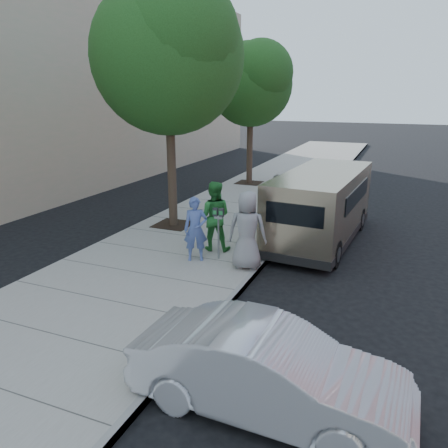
{
  "coord_description": "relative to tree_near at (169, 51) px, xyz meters",
  "views": [
    {
      "loc": [
        4.56,
        -9.81,
        4.37
      ],
      "look_at": [
        0.43,
        0.19,
        1.1
      ],
      "focal_mm": 35.0,
      "sensor_mm": 36.0,
      "label": 1
    }
  ],
  "objects": [
    {
      "name": "tree_near",
      "position": [
        0.0,
        0.0,
        0.0
      ],
      "size": [
        4.62,
        4.6,
        7.53
      ],
      "color": "black",
      "rests_on": "sidewalk"
    },
    {
      "name": "curb_face",
      "position": [
        3.69,
        -2.4,
        -5.47
      ],
      "size": [
        0.12,
        60.0,
        0.16
      ],
      "primitive_type": "cube",
      "color": "gray",
      "rests_on": "ground"
    },
    {
      "name": "van",
      "position": [
        4.69,
        0.64,
        -4.41
      ],
      "size": [
        2.33,
        5.92,
        2.15
      ],
      "rotation": [
        0.0,
        0.0,
        -0.07
      ],
      "color": "tan",
      "rests_on": "ground"
    },
    {
      "name": "ground",
      "position": [
        2.25,
        -2.4,
        -5.55
      ],
      "size": [
        120.0,
        120.0,
        0.0
      ],
      "primitive_type": "plane",
      "color": "black",
      "rests_on": "ground"
    },
    {
      "name": "person_green_shirt",
      "position": [
        2.16,
        -1.66,
        -4.43
      ],
      "size": [
        1.08,
        0.93,
        1.93
      ],
      "primitive_type": "imported",
      "rotation": [
        0.0,
        0.0,
        3.37
      ],
      "color": "#2B8434",
      "rests_on": "sidewalk"
    },
    {
      "name": "person_officer",
      "position": [
        2.04,
        -2.58,
        -4.56
      ],
      "size": [
        0.73,
        0.63,
        1.68
      ],
      "primitive_type": "imported",
      "rotation": [
        0.0,
        0.0,
        0.46
      ],
      "color": "#4D62A4",
      "rests_on": "sidewalk"
    },
    {
      "name": "sedan",
      "position": [
        5.4,
        -7.16,
        -4.9
      ],
      "size": [
        3.97,
        1.47,
        1.3
      ],
      "primitive_type": "imported",
      "rotation": [
        0.0,
        0.0,
        1.55
      ],
      "color": "silver",
      "rests_on": "ground"
    },
    {
      "name": "tree_far",
      "position": [
        -0.0,
        7.6,
        -0.66
      ],
      "size": [
        3.92,
        3.8,
        6.49
      ],
      "color": "black",
      "rests_on": "sidewalk"
    },
    {
      "name": "person_striped_polo",
      "position": [
        3.45,
        0.14,
        -4.44
      ],
      "size": [
        1.07,
        1.16,
        1.9
      ],
      "primitive_type": "imported",
      "rotation": [
        0.0,
        0.0,
        4.02
      ],
      "color": "gray",
      "rests_on": "sidewalk"
    },
    {
      "name": "sidewalk",
      "position": [
        1.25,
        -2.4,
        -5.47
      ],
      "size": [
        5.0,
        60.0,
        0.15
      ],
      "primitive_type": "cube",
      "color": "gray",
      "rests_on": "ground"
    },
    {
      "name": "parking_meter",
      "position": [
        2.56,
        -2.28,
        -4.4
      ],
      "size": [
        0.29,
        0.12,
        1.38
      ],
      "rotation": [
        0.0,
        0.0,
        0.06
      ],
      "color": "gray",
      "rests_on": "sidewalk"
    },
    {
      "name": "person_gray_shirt",
      "position": [
        3.45,
        -2.58,
        -4.41
      ],
      "size": [
        1.05,
        0.78,
        1.96
      ],
      "primitive_type": "imported",
      "rotation": [
        0.0,
        0.0,
        3.31
      ],
      "color": "gray",
      "rests_on": "sidewalk"
    }
  ]
}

